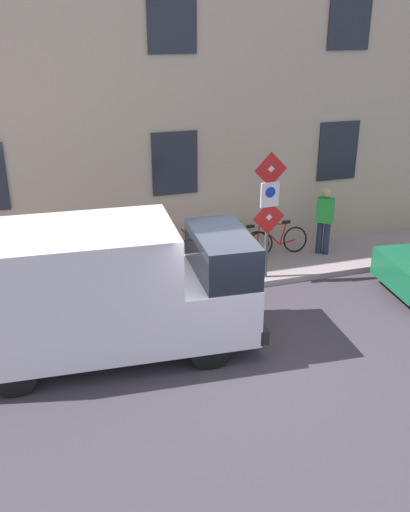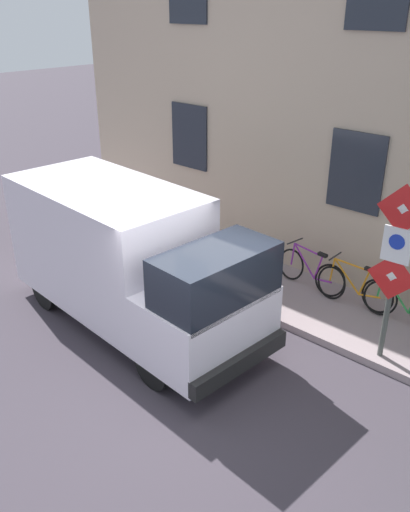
% 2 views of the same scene
% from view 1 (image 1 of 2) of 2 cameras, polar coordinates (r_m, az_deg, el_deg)
% --- Properties ---
extents(ground_plane, '(80.00, 80.00, 0.00)m').
position_cam_1_polar(ground_plane, '(11.10, 2.89, -8.99)').
color(ground_plane, '#3E3740').
extents(sidewalk_slab, '(2.00, 17.75, 0.14)m').
position_cam_1_polar(sidewalk_slab, '(13.75, -1.74, -1.94)').
color(sidewalk_slab, gray).
rests_on(sidewalk_slab, ground_plane).
extents(building_facade, '(0.75, 15.75, 7.98)m').
position_cam_1_polar(building_facade, '(13.89, -3.53, 15.22)').
color(building_facade, '#BBA58E').
rests_on(building_facade, ground_plane).
extents(sign_post_stacked, '(0.16, 0.56, 2.85)m').
position_cam_1_polar(sign_post_stacked, '(12.90, 6.35, 5.16)').
color(sign_post_stacked, '#474C47').
rests_on(sign_post_stacked, sidewalk_slab).
extents(delivery_van, '(2.33, 5.45, 2.50)m').
position_cam_1_polar(delivery_van, '(10.41, -10.17, -3.25)').
color(delivery_van, white).
rests_on(delivery_van, ground_plane).
extents(bicycle_red, '(0.46, 1.71, 0.89)m').
position_cam_1_polar(bicycle_red, '(14.76, 7.02, 1.56)').
color(bicycle_red, black).
rests_on(bicycle_red, sidewalk_slab).
extents(bicycle_green, '(0.46, 1.71, 0.89)m').
position_cam_1_polar(bicycle_green, '(14.40, 3.47, 1.13)').
color(bicycle_green, black).
rests_on(bicycle_green, sidewalk_slab).
extents(bicycle_orange, '(0.46, 1.71, 0.89)m').
position_cam_1_polar(bicycle_orange, '(14.10, -0.24, 0.69)').
color(bicycle_orange, black).
rests_on(bicycle_orange, sidewalk_slab).
extents(bicycle_purple, '(0.49, 1.71, 0.89)m').
position_cam_1_polar(bicycle_purple, '(13.87, -4.10, 0.22)').
color(bicycle_purple, black).
rests_on(bicycle_purple, sidewalk_slab).
extents(pedestrian, '(0.46, 0.47, 1.72)m').
position_cam_1_polar(pedestrian, '(14.80, 11.71, 3.61)').
color(pedestrian, '#262B47').
rests_on(pedestrian, sidewalk_slab).
extents(litter_bin, '(0.44, 0.44, 0.90)m').
position_cam_1_polar(litter_bin, '(12.67, -7.30, -1.82)').
color(litter_bin, '#2D5133').
rests_on(litter_bin, sidewalk_slab).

